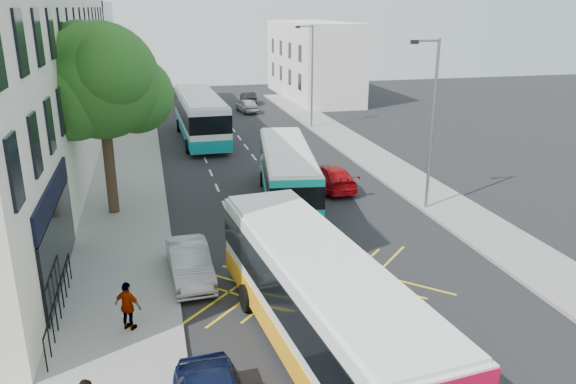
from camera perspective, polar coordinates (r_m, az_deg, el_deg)
ground at (r=16.25m, az=13.29°, el=-17.94°), size 120.00×120.00×0.00m
pavement_left at (r=28.16m, az=-17.20°, el=-2.06°), size 5.00×70.00×0.15m
pavement_right at (r=31.40m, az=13.26°, el=0.38°), size 3.00×70.00×0.15m
terrace_main at (r=36.83m, az=-26.31°, el=12.24°), size 8.30×45.00×13.50m
terrace_far at (r=67.04m, az=-20.96°, el=13.31°), size 8.00×20.00×10.00m
building_right at (r=62.24m, az=2.47°, el=13.24°), size 6.00×18.00×8.00m
street_tree at (r=26.70m, az=-18.49°, el=10.53°), size 6.30×5.70×8.80m
lamp_near at (r=27.14m, az=14.33°, el=7.42°), size 1.45×0.15×8.00m
lamp_far at (r=45.56m, az=2.34°, el=12.16°), size 1.45×0.15×8.00m
railings at (r=19.19m, az=-22.23°, el=-10.34°), size 0.08×5.60×1.14m
bus_near at (r=15.88m, az=3.29°, el=-11.18°), size 3.76×11.47×3.17m
bus_mid at (r=28.20m, az=-0.07°, el=1.86°), size 3.90×10.33×2.84m
bus_far at (r=42.43m, az=-8.91°, el=7.65°), size 3.20×12.13×3.40m
parked_car_silver at (r=20.80m, az=-9.97°, el=-7.07°), size 1.61×4.09×1.32m
red_hatchback at (r=30.69m, az=4.41°, el=1.53°), size 1.90×4.49×1.29m
distant_car_grey at (r=52.75m, az=-8.05°, el=8.60°), size 2.55×5.41×1.50m
distant_car_silver at (r=53.63m, az=-4.18°, el=8.77°), size 1.91×3.87×1.27m
distant_car_dark at (r=58.60m, az=-4.06°, el=9.55°), size 1.37×3.69×1.21m
pedestrian_far at (r=17.85m, az=-15.94°, el=-11.09°), size 0.97×0.84×1.56m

